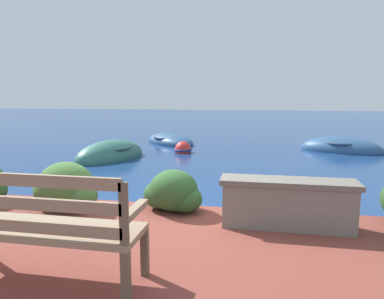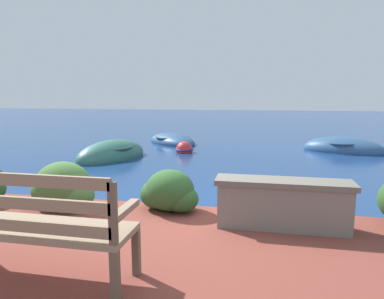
# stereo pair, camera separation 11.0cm
# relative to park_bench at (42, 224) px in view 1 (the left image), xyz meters

# --- Properties ---
(ground_plane) EXTENTS (80.00, 80.00, 0.00)m
(ground_plane) POSITION_rel_park_bench_xyz_m (0.69, 2.15, -0.71)
(ground_plane) COLOR navy
(park_bench) EXTENTS (1.57, 0.48, 0.93)m
(park_bench) POSITION_rel_park_bench_xyz_m (0.00, 0.00, 0.00)
(park_bench) COLOR brown
(park_bench) RESTS_ON patio_terrace
(stone_wall) EXTENTS (1.51, 0.39, 0.56)m
(stone_wall) POSITION_rel_park_bench_xyz_m (2.00, 1.57, -0.20)
(stone_wall) COLOR slate
(stone_wall) RESTS_ON patio_terrace
(hedge_clump_left) EXTENTS (0.93, 0.67, 0.63)m
(hedge_clump_left) POSITION_rel_park_bench_xyz_m (-0.83, 1.70, -0.21)
(hedge_clump_left) COLOR #426B33
(hedge_clump_left) RESTS_ON patio_terrace
(hedge_clump_centre) EXTENTS (0.80, 0.58, 0.54)m
(hedge_clump_centre) POSITION_rel_park_bench_xyz_m (0.59, 1.90, -0.25)
(hedge_clump_centre) COLOR #2D5628
(hedge_clump_centre) RESTS_ON patio_terrace
(hedge_clump_right) EXTENTS (0.81, 0.58, 0.55)m
(hedge_clump_right) POSITION_rel_park_bench_xyz_m (1.92, 1.77, -0.25)
(hedge_clump_right) COLOR #426B33
(hedge_clump_right) RESTS_ON patio_terrace
(rowboat_nearest) EXTENTS (1.82, 2.62, 0.90)m
(rowboat_nearest) POSITION_rel_park_bench_xyz_m (-2.30, 6.44, -0.63)
(rowboat_nearest) COLOR #336B5B
(rowboat_nearest) RESTS_ON ground_plane
(rowboat_mid) EXTENTS (2.66, 1.96, 0.82)m
(rowboat_mid) POSITION_rel_park_bench_xyz_m (4.26, 8.96, -0.63)
(rowboat_mid) COLOR #2D517A
(rowboat_mid) RESTS_ON ground_plane
(rowboat_far) EXTENTS (2.59, 2.58, 0.64)m
(rowboat_far) POSITION_rel_park_bench_xyz_m (-1.48, 9.85, -0.65)
(rowboat_far) COLOR #2D517A
(rowboat_far) RESTS_ON ground_plane
(mooring_buoy) EXTENTS (0.56, 0.56, 0.51)m
(mooring_buoy) POSITION_rel_park_bench_xyz_m (-0.57, 7.84, -0.62)
(mooring_buoy) COLOR red
(mooring_buoy) RESTS_ON ground_plane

